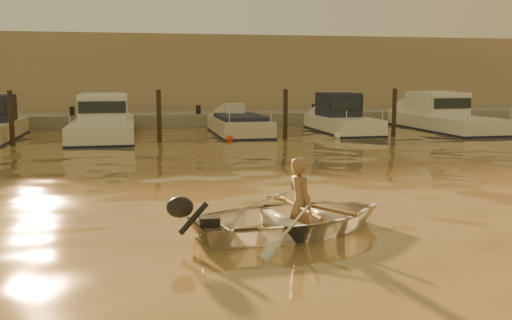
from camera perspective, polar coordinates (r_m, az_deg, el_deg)
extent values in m
plane|color=olive|center=(8.72, -4.11, -8.40)|extent=(160.00, 160.00, 0.00)
imported|color=silver|center=(9.34, 3.89, -5.80)|extent=(3.84, 3.12, 0.70)
imported|color=#906948|center=(9.33, 4.44, -4.36)|extent=(0.48, 0.62, 1.52)
cylinder|color=brown|center=(9.41, 5.23, -4.51)|extent=(0.95, 1.93, 0.13)
cylinder|color=brown|center=(9.32, 4.17, -4.63)|extent=(0.18, 2.10, 0.13)
cylinder|color=#2D2319|center=(22.56, -23.27, 3.62)|extent=(0.18, 0.18, 2.20)
cylinder|color=#2D2319|center=(22.15, -9.67, 4.10)|extent=(0.18, 0.18, 2.20)
cylinder|color=#2D2319|center=(22.92, 2.96, 4.35)|extent=(0.18, 0.18, 2.20)
cylinder|color=#2D2319|center=(24.56, 13.64, 4.40)|extent=(0.18, 0.18, 2.20)
sphere|color=silver|center=(21.30, -12.76, 1.69)|extent=(0.30, 0.30, 0.30)
sphere|color=#C63D17|center=(22.13, -2.69, 2.13)|extent=(0.30, 0.30, 0.30)
sphere|color=white|center=(23.39, 8.22, 2.39)|extent=(0.30, 0.30, 0.30)
cube|color=gray|center=(29.89, -9.91, 3.74)|extent=(52.00, 4.00, 1.00)
cube|color=#9E8466|center=(35.29, -10.36, 8.09)|extent=(46.00, 7.00, 4.80)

